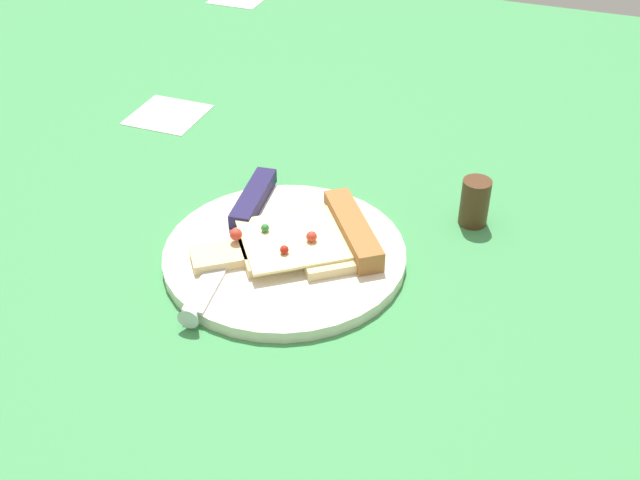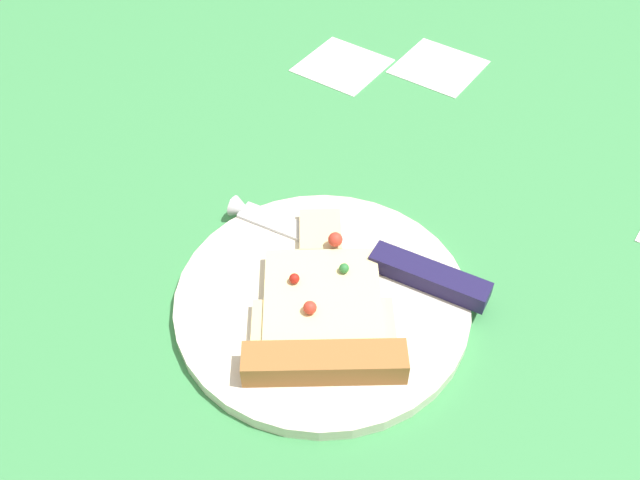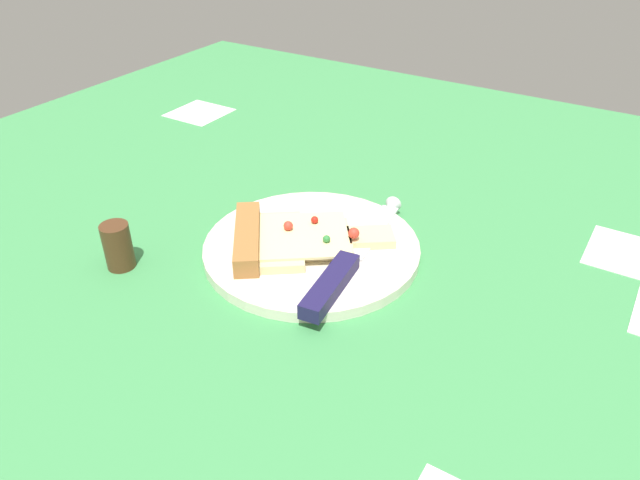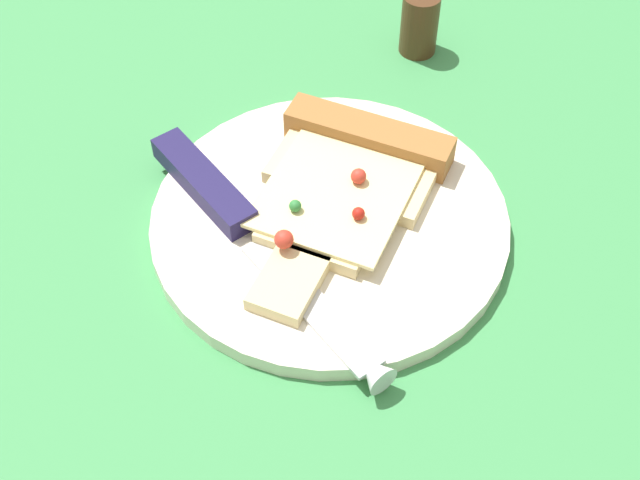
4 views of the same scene
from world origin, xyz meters
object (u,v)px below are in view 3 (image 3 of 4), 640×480
object	(u,v)px
pizza_slice	(288,239)
pepper_shaker	(118,246)
plate	(312,248)
knife	(348,262)

from	to	relation	value
pizza_slice	pepper_shaker	xyz separation A→B (cm)	(-13.97, -11.42, 0.57)
plate	pizza_slice	size ratio (longest dim) A/B	1.28
pizza_slice	knife	world-z (taller)	pizza_slice
pizza_slice	pepper_shaker	distance (cm)	18.05
pepper_shaker	plate	bearing A→B (deg)	38.88
knife	pepper_shaker	distance (cm)	24.42
knife	pepper_shaker	size ratio (longest dim) A/B	4.67
plate	pizza_slice	xyz separation A→B (cm)	(-2.09, -1.53, 1.39)
pizza_slice	plate	bearing A→B (deg)	90.07
knife	pepper_shaker	world-z (taller)	pepper_shaker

